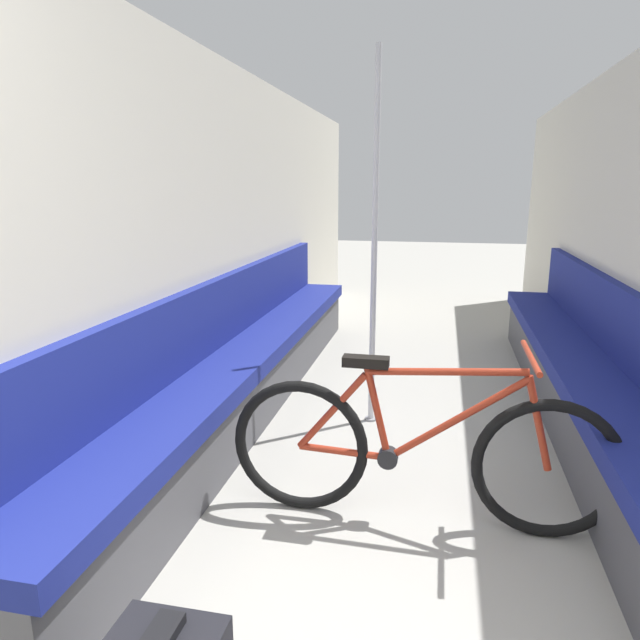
% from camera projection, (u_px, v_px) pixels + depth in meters
% --- Properties ---
extents(wall_left, '(0.10, 9.07, 2.27)m').
position_uv_depth(wall_left, '(202.00, 241.00, 3.56)').
color(wall_left, beige).
rests_on(wall_left, ground).
extents(bench_seat_row_left, '(0.43, 4.63, 0.90)m').
position_uv_depth(bench_seat_row_left, '(246.00, 367.00, 3.77)').
color(bench_seat_row_left, '#4C4C51').
rests_on(bench_seat_row_left, ground).
extents(bench_seat_row_right, '(0.43, 4.63, 0.90)m').
position_uv_depth(bench_seat_row_right, '(591.00, 391.00, 3.34)').
color(bench_seat_row_right, '#4C4C51').
rests_on(bench_seat_row_right, ground).
extents(bicycle, '(1.70, 0.46, 0.81)m').
position_uv_depth(bicycle, '(418.00, 452.00, 2.50)').
color(bicycle, black).
rests_on(bicycle, ground).
extents(grab_pole_near, '(0.08, 0.08, 2.25)m').
position_uv_depth(grab_pole_near, '(374.00, 250.00, 3.44)').
color(grab_pole_near, gray).
rests_on(grab_pole_near, ground).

